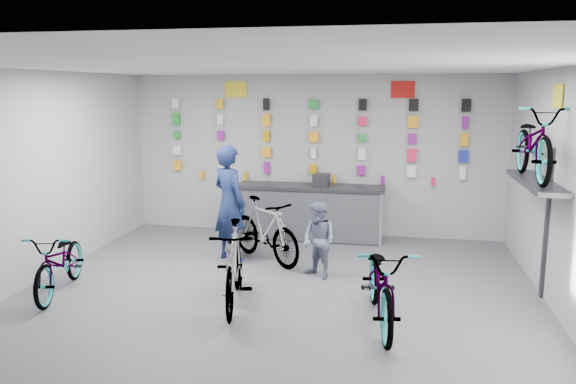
% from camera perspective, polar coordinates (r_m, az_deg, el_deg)
% --- Properties ---
extents(floor, '(8.00, 8.00, 0.00)m').
position_cam_1_polar(floor, '(7.14, -2.19, -12.10)').
color(floor, '#4E4D52').
rests_on(floor, ground).
extents(ceiling, '(8.00, 8.00, 0.00)m').
position_cam_1_polar(ceiling, '(6.60, -2.37, 12.72)').
color(ceiling, white).
rests_on(ceiling, wall_back).
extents(wall_back, '(7.00, 0.00, 7.00)m').
position_cam_1_polar(wall_back, '(10.60, 2.65, 3.75)').
color(wall_back, '#AEAEB1').
rests_on(wall_back, floor).
extents(wall_front, '(7.00, 0.00, 7.00)m').
position_cam_1_polar(wall_front, '(3.11, -19.77, -13.72)').
color(wall_front, '#AEAEB1').
rests_on(wall_front, floor).
extents(wall_left, '(0.00, 8.00, 8.00)m').
position_cam_1_polar(wall_left, '(8.23, -26.73, 0.68)').
color(wall_left, '#AEAEB1').
rests_on(wall_left, floor).
extents(counter, '(2.70, 0.66, 1.00)m').
position_cam_1_polar(counter, '(10.32, 2.23, -2.14)').
color(counter, black).
rests_on(counter, floor).
extents(merch_wall, '(5.56, 0.08, 1.56)m').
position_cam_1_polar(merch_wall, '(10.48, 3.28, 5.36)').
color(merch_wall, '#FFA416').
rests_on(merch_wall, wall_back).
extents(wall_bracket, '(0.39, 1.90, 2.00)m').
position_cam_1_polar(wall_bracket, '(7.94, 24.00, 0.31)').
color(wall_bracket, '#333338').
rests_on(wall_bracket, wall_right).
extents(sign_left, '(0.42, 0.02, 0.30)m').
position_cam_1_polar(sign_left, '(10.82, -5.32, 10.33)').
color(sign_left, yellow).
rests_on(sign_left, wall_back).
extents(sign_right, '(0.42, 0.02, 0.30)m').
position_cam_1_polar(sign_right, '(10.40, 11.59, 10.16)').
color(sign_right, red).
rests_on(sign_right, wall_back).
extents(sign_side, '(0.02, 0.40, 0.30)m').
position_cam_1_polar(sign_side, '(7.87, 25.73, 8.79)').
color(sign_side, yellow).
rests_on(sign_side, wall_right).
extents(bike_left, '(0.95, 1.77, 0.88)m').
position_cam_1_polar(bike_left, '(8.21, -22.13, -6.58)').
color(bike_left, gray).
rests_on(bike_left, floor).
extents(bike_center, '(0.83, 1.84, 1.07)m').
position_cam_1_polar(bike_center, '(7.20, -5.54, -7.44)').
color(bike_center, gray).
rests_on(bike_center, floor).
extents(bike_right, '(0.95, 1.99, 1.01)m').
position_cam_1_polar(bike_right, '(6.73, 9.48, -9.09)').
color(bike_right, gray).
rests_on(bike_right, floor).
extents(bike_service, '(1.62, 1.48, 1.03)m').
position_cam_1_polar(bike_service, '(8.98, -2.34, -3.88)').
color(bike_service, gray).
rests_on(bike_service, floor).
extents(bike_wall, '(0.63, 1.80, 0.95)m').
position_cam_1_polar(bike_wall, '(7.85, 23.76, 4.56)').
color(bike_wall, gray).
rests_on(bike_wall, wall_bracket).
extents(clerk, '(0.82, 0.77, 1.87)m').
position_cam_1_polar(clerk, '(9.00, -5.96, -1.14)').
color(clerk, '#142047').
rests_on(clerk, floor).
extents(customer, '(0.69, 0.67, 1.12)m').
position_cam_1_polar(customer, '(8.21, 3.14, -4.93)').
color(customer, slate).
rests_on(customer, floor).
extents(spare_wheel, '(0.74, 0.47, 0.72)m').
position_cam_1_polar(spare_wheel, '(10.26, -5.01, -3.03)').
color(spare_wheel, black).
rests_on(spare_wheel, floor).
extents(register, '(0.30, 0.32, 0.22)m').
position_cam_1_polar(register, '(10.19, 3.40, 1.25)').
color(register, black).
rests_on(register, counter).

